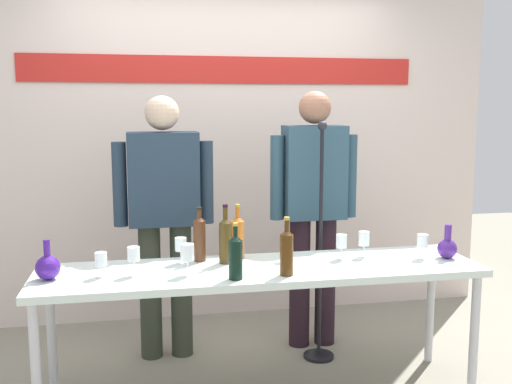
# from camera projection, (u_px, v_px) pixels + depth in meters

# --- Properties ---
(back_wall) EXTENTS (4.24, 0.11, 3.00)m
(back_wall) POSITION_uv_depth(u_px,v_px,m) (224.00, 124.00, 4.54)
(back_wall) COLOR beige
(back_wall) RESTS_ON ground
(display_table) EXTENTS (2.44, 0.61, 0.76)m
(display_table) POSITION_uv_depth(u_px,v_px,m) (261.00, 278.00, 3.26)
(display_table) COLOR silver
(display_table) RESTS_ON ground
(decanter_blue_left) EXTENTS (0.13, 0.13, 0.21)m
(decanter_blue_left) POSITION_uv_depth(u_px,v_px,m) (48.00, 267.00, 3.00)
(decanter_blue_left) COLOR #421B8B
(decanter_blue_left) RESTS_ON display_table
(decanter_blue_right) EXTENTS (0.11, 0.11, 0.20)m
(decanter_blue_right) POSITION_uv_depth(u_px,v_px,m) (447.00, 247.00, 3.42)
(decanter_blue_right) COLOR #4A2282
(decanter_blue_right) RESTS_ON display_table
(presenter_left) EXTENTS (0.63, 0.22, 1.70)m
(presenter_left) POSITION_uv_depth(u_px,v_px,m) (164.00, 209.00, 3.77)
(presenter_left) COLOR #2F3629
(presenter_left) RESTS_ON ground
(presenter_right) EXTENTS (0.60, 0.22, 1.73)m
(presenter_right) POSITION_uv_depth(u_px,v_px,m) (314.00, 202.00, 3.96)
(presenter_right) COLOR black
(presenter_right) RESTS_ON ground
(wine_bottle_0) EXTENTS (0.07, 0.07, 0.31)m
(wine_bottle_0) POSITION_uv_depth(u_px,v_px,m) (287.00, 251.00, 3.07)
(wine_bottle_0) COLOR #44270C
(wine_bottle_0) RESTS_ON display_table
(wine_bottle_1) EXTENTS (0.08, 0.08, 0.32)m
(wine_bottle_1) POSITION_uv_depth(u_px,v_px,m) (238.00, 236.00, 3.42)
(wine_bottle_1) COLOR #CB671F
(wine_bottle_1) RESTS_ON display_table
(wine_bottle_2) EXTENTS (0.07, 0.07, 0.29)m
(wine_bottle_2) POSITION_uv_depth(u_px,v_px,m) (236.00, 256.00, 3.00)
(wine_bottle_2) COLOR black
(wine_bottle_2) RESTS_ON display_table
(wine_bottle_3) EXTENTS (0.07, 0.07, 0.31)m
(wine_bottle_3) POSITION_uv_depth(u_px,v_px,m) (199.00, 237.00, 3.36)
(wine_bottle_3) COLOR #512D18
(wine_bottle_3) RESTS_ON display_table
(wine_bottle_4) EXTENTS (0.07, 0.07, 0.34)m
(wine_bottle_4) POSITION_uv_depth(u_px,v_px,m) (225.00, 239.00, 3.31)
(wine_bottle_4) COLOR #433212
(wine_bottle_4) RESTS_ON display_table
(wine_glass_left_0) EXTENTS (0.07, 0.07, 0.17)m
(wine_glass_left_0) POSITION_uv_depth(u_px,v_px,m) (188.00, 253.00, 3.07)
(wine_glass_left_0) COLOR white
(wine_glass_left_0) RESTS_ON display_table
(wine_glass_left_1) EXTENTS (0.06, 0.06, 0.15)m
(wine_glass_left_1) POSITION_uv_depth(u_px,v_px,m) (134.00, 255.00, 3.07)
(wine_glass_left_1) COLOR white
(wine_glass_left_1) RESTS_ON display_table
(wine_glass_left_2) EXTENTS (0.06, 0.06, 0.13)m
(wine_glass_left_2) POSITION_uv_depth(u_px,v_px,m) (101.00, 260.00, 3.04)
(wine_glass_left_2) COLOR white
(wine_glass_left_2) RESTS_ON display_table
(wine_glass_left_3) EXTENTS (0.07, 0.07, 0.15)m
(wine_glass_left_3) POSITION_uv_depth(u_px,v_px,m) (181.00, 245.00, 3.31)
(wine_glass_left_3) COLOR white
(wine_glass_left_3) RESTS_ON display_table
(wine_glass_right_0) EXTENTS (0.06, 0.06, 0.15)m
(wine_glass_right_0) POSITION_uv_depth(u_px,v_px,m) (364.00, 239.00, 3.45)
(wine_glass_right_0) COLOR white
(wine_glass_right_0) RESTS_ON display_table
(wine_glass_right_1) EXTENTS (0.06, 0.06, 0.14)m
(wine_glass_right_1) POSITION_uv_depth(u_px,v_px,m) (422.00, 241.00, 3.42)
(wine_glass_right_1) COLOR white
(wine_glass_right_1) RESTS_ON display_table
(wine_glass_right_2) EXTENTS (0.06, 0.06, 0.14)m
(wine_glass_right_2) POSITION_uv_depth(u_px,v_px,m) (341.00, 242.00, 3.40)
(wine_glass_right_2) COLOR white
(wine_glass_right_2) RESTS_ON display_table
(microphone_stand) EXTENTS (0.20, 0.20, 1.54)m
(microphone_stand) POSITION_uv_depth(u_px,v_px,m) (320.00, 281.00, 3.80)
(microphone_stand) COLOR black
(microphone_stand) RESTS_ON ground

